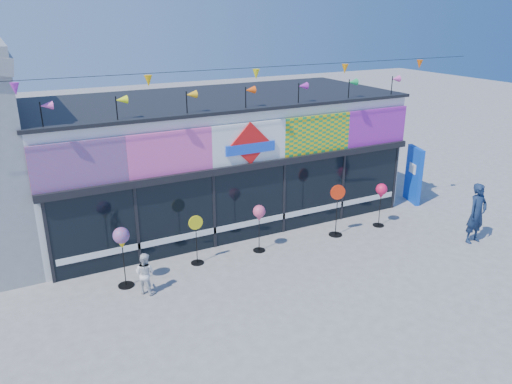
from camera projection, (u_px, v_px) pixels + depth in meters
ground at (310, 289)px, 12.84m from camera, size 80.00×80.00×0.00m
kite_shop at (217, 157)px, 17.10m from camera, size 16.00×5.70×5.31m
blue_sign at (414, 175)px, 18.45m from camera, size 0.46×1.04×2.09m
spinner_0 at (122, 240)px, 12.54m from camera, size 0.42×0.42×1.65m
spinner_1 at (196, 239)px, 13.90m from camera, size 0.41×0.37×1.46m
spinner_2 at (259, 215)px, 14.51m from camera, size 0.37×0.37×1.46m
spinner_3 at (337, 209)px, 15.65m from camera, size 0.47×0.43×1.69m
spinner_4 at (381, 192)px, 16.25m from camera, size 0.37×0.37×1.48m
adult_man at (477, 213)px, 15.18m from camera, size 0.70×0.47×1.89m
child at (145, 273)px, 12.50m from camera, size 0.59×0.60×1.10m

